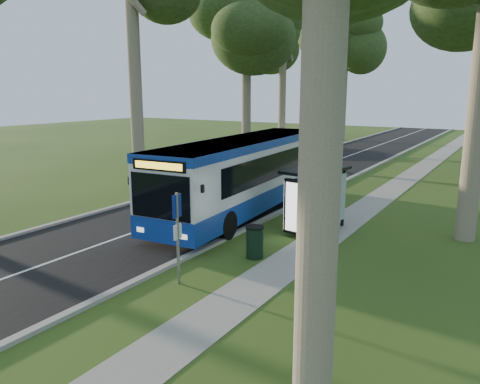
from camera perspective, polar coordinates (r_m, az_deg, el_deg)
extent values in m
plane|color=#2D4916|center=(16.25, -4.42, -7.09)|extent=(120.00, 120.00, 0.00)
cube|color=black|center=(26.21, 2.16, 0.44)|extent=(7.00, 100.00, 0.02)
cube|color=#9E9B93|center=(24.72, 9.25, -0.32)|extent=(0.25, 100.00, 0.12)
cube|color=#9E9B93|center=(28.05, -4.09, 1.30)|extent=(0.25, 100.00, 0.12)
cube|color=white|center=(26.21, 2.16, 0.46)|extent=(0.12, 100.00, 0.00)
cube|color=gray|center=(23.80, 15.94, -1.25)|extent=(1.50, 100.00, 0.02)
cube|color=white|center=(20.78, 0.65, 2.46)|extent=(3.48, 12.59, 2.95)
cube|color=#103597|center=(20.98, 0.65, -0.40)|extent=(3.51, 12.62, 0.83)
cube|color=#103597|center=(20.59, 0.66, 6.06)|extent=(3.51, 12.62, 0.33)
cube|color=black|center=(15.82, -10.99, -0.40)|extent=(2.33, 0.22, 1.50)
cube|color=yellow|center=(15.60, -11.23, 3.29)|extent=(1.86, 0.15, 0.23)
cube|color=black|center=(16.24, -10.62, -5.35)|extent=(2.49, 0.30, 0.31)
cylinder|color=black|center=(18.66, -8.53, -2.90)|extent=(0.37, 1.10, 1.08)
cylinder|color=black|center=(17.29, -2.53, -3.99)|extent=(0.37, 1.10, 1.08)
cylinder|color=black|center=(24.68, 2.61, 0.94)|extent=(0.37, 1.10, 1.08)
cylinder|color=black|center=(23.66, 7.60, 0.36)|extent=(0.37, 1.10, 1.08)
cylinder|color=gray|center=(13.21, -7.59, -5.72)|extent=(0.08, 0.08, 2.64)
cube|color=navy|center=(12.95, -7.71, -1.71)|extent=(0.05, 0.37, 0.66)
cylinder|color=yellow|center=(12.93, -7.85, -1.01)|extent=(0.02, 0.23, 0.23)
cube|color=white|center=(13.14, -7.62, -4.84)|extent=(0.06, 0.32, 0.42)
cube|color=black|center=(17.12, 9.38, -2.11)|extent=(0.11, 0.11, 2.35)
cube|color=black|center=(19.31, 12.08, -0.58)|extent=(0.11, 0.11, 2.35)
cube|color=black|center=(18.17, 9.25, 2.69)|extent=(1.98, 3.07, 0.11)
cube|color=silver|center=(18.16, 11.04, -1.04)|extent=(0.42, 2.37, 1.88)
cube|color=black|center=(17.23, 7.44, -1.95)|extent=(1.00, 0.30, 2.07)
cube|color=white|center=(17.16, 7.33, -2.01)|extent=(0.79, 0.15, 1.83)
cube|color=black|center=(18.75, 10.17, -3.25)|extent=(0.62, 1.72, 0.06)
cylinder|color=black|center=(15.36, 1.81, -6.22)|extent=(0.56, 0.56, 1.01)
cylinder|color=black|center=(15.20, 1.82, -4.32)|extent=(0.61, 0.61, 0.06)
imported|color=silver|center=(44.65, 8.54, 6.13)|extent=(3.07, 4.54, 1.43)
imported|color=#A6AAAE|center=(41.87, 7.33, 5.94)|extent=(2.66, 5.38, 1.69)
cylinder|color=#7A6B56|center=(28.26, -12.72, 14.39)|extent=(0.74, 0.74, 13.14)
cylinder|color=#7A6B56|center=(35.34, 0.78, 12.62)|extent=(0.68, 0.68, 11.20)
ellipsoid|color=#223B16|center=(35.87, 0.81, 22.11)|extent=(5.20, 5.20, 7.68)
cylinder|color=#7A6B56|center=(45.09, 5.19, 12.59)|extent=(0.68, 0.68, 11.36)
ellipsoid|color=#223B16|center=(45.53, 5.34, 20.17)|extent=(5.20, 5.20, 7.79)
cylinder|color=#7A6B56|center=(53.36, 12.55, 12.19)|extent=(0.68, 0.68, 11.17)
ellipsoid|color=#223B16|center=(53.70, 12.85, 18.49)|extent=(5.20, 5.20, 7.66)
cylinder|color=#7A6B56|center=(6.89, 9.92, 8.48)|extent=(0.64, 0.64, 9.88)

